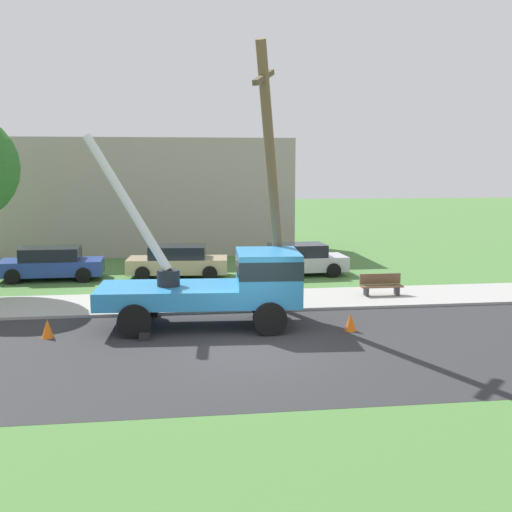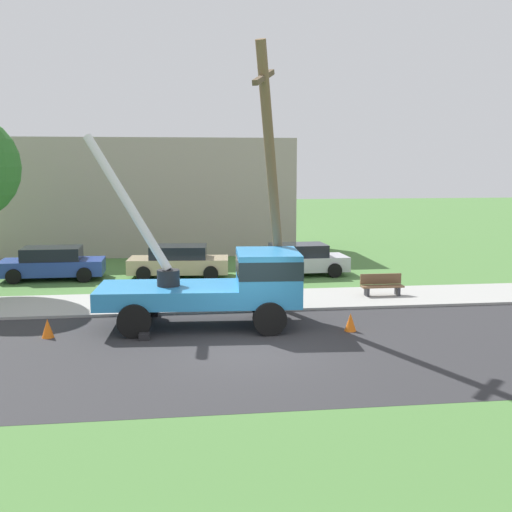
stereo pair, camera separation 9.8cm
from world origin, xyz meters
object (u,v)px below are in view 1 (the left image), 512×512
Objects in this scene: leaning_utility_pole at (272,182)px; traffic_cone_ahead at (351,322)px; utility_truck at (226,282)px; traffic_cone_behind at (48,329)px; parked_sedan_blue at (51,263)px; parked_sedan_silver at (297,260)px; park_bench at (381,286)px; parked_sedan_tan at (178,261)px.

traffic_cone_ahead is at bearing -39.76° from leaning_utility_pole.
utility_truck is 0.78× the size of leaning_utility_pole.
parked_sedan_blue is (-1.56, 9.73, 0.43)m from traffic_cone_behind.
leaning_utility_pole is 1.95× the size of parked_sedan_silver.
utility_truck is 5.46m from traffic_cone_behind.
parked_sedan_silver is at bearing 87.96° from traffic_cone_ahead.
utility_truck is at bearing -151.03° from park_bench.
leaning_utility_pole is 15.53× the size of traffic_cone_behind.
traffic_cone_behind is 0.35× the size of park_bench.
traffic_cone_ahead and traffic_cone_behind have the same top height.
parked_sedan_tan is at bearing 116.71° from traffic_cone_ahead.
leaning_utility_pole reaches higher than parked_sedan_blue.
traffic_cone_ahead is at bearing -44.06° from parked_sedan_blue.
traffic_cone_ahead is 0.13× the size of parked_sedan_blue.
leaning_utility_pole is at bearing -45.06° from parked_sedan_blue.
utility_truck is at bearing -114.82° from parked_sedan_silver.
traffic_cone_behind is 0.12× the size of parked_sedan_tan.
parked_sedan_blue is 0.97× the size of parked_sedan_tan.
parked_sedan_silver is 2.79× the size of park_bench.
parked_sedan_blue is at bearing 134.94° from leaning_utility_pole.
parked_sedan_silver is at bearing -1.84° from parked_sedan_tan.
park_bench is (4.65, 2.80, -3.99)m from leaning_utility_pole.
traffic_cone_behind is 0.13× the size of parked_sedan_silver.
utility_truck is 12.05× the size of traffic_cone_ahead.
traffic_cone_ahead is 0.13× the size of parked_sedan_silver.
leaning_utility_pole is at bearing 140.24° from traffic_cone_ahead.
traffic_cone_ahead is at bearing -92.04° from parked_sedan_silver.
parked_sedan_blue reaches higher than traffic_cone_ahead.
park_bench is (2.51, 4.57, 0.18)m from traffic_cone_ahead.
leaning_utility_pole is 1.97× the size of parked_sedan_blue.
parked_sedan_tan is at bearing 98.77° from utility_truck.
leaning_utility_pole is 9.51m from parked_sedan_tan.
parked_sedan_tan is (5.48, -0.16, 0.00)m from parked_sedan_blue.
leaning_utility_pole is 5.01m from traffic_cone_ahead.
parked_sedan_silver is (0.35, 9.85, 0.43)m from traffic_cone_ahead.
leaning_utility_pole is at bearing 10.95° from traffic_cone_behind.
leaning_utility_pole is (1.54, 0.63, 3.05)m from utility_truck.
utility_truck is 1.53× the size of parked_sedan_blue.
traffic_cone_ahead is 0.12× the size of parked_sedan_tan.
parked_sedan_blue is at bearing 127.16° from utility_truck.
leaning_utility_pole is at bearing -148.96° from park_bench.
traffic_cone_behind is at bearing -169.05° from leaning_utility_pole.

